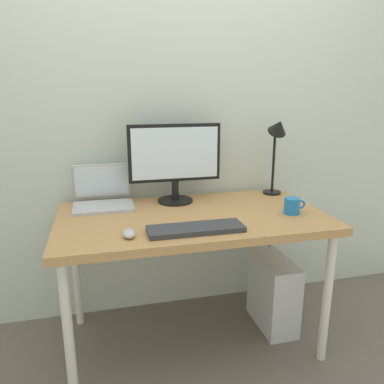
{
  "coord_description": "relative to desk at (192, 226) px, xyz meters",
  "views": [
    {
      "loc": [
        -0.44,
        -1.78,
        1.36
      ],
      "look_at": [
        0.0,
        0.0,
        0.87
      ],
      "focal_mm": 35.05,
      "sensor_mm": 36.0,
      "label": 1
    }
  ],
  "objects": [
    {
      "name": "mouse",
      "position": [
        -0.34,
        -0.24,
        0.08
      ],
      "size": [
        0.06,
        0.09,
        0.03
      ],
      "primitive_type": "ellipsoid",
      "color": "#B2B2B7",
      "rests_on": "desk"
    },
    {
      "name": "monitor",
      "position": [
        -0.04,
        0.25,
        0.32
      ],
      "size": [
        0.52,
        0.2,
        0.44
      ],
      "color": "black",
      "rests_on": "desk"
    },
    {
      "name": "desk",
      "position": [
        0.0,
        0.0,
        0.0
      ],
      "size": [
        1.36,
        0.76,
        0.75
      ],
      "color": "#B7844C",
      "rests_on": "ground_plane"
    },
    {
      "name": "back_wall",
      "position": [
        0.0,
        0.44,
        0.62
      ],
      "size": [
        4.4,
        0.04,
        2.6
      ],
      "primitive_type": "cube",
      "color": "silver",
      "rests_on": "ground_plane"
    },
    {
      "name": "desk_lamp",
      "position": [
        0.58,
        0.25,
        0.41
      ],
      "size": [
        0.11,
        0.16,
        0.48
      ],
      "color": "black",
      "rests_on": "desk"
    },
    {
      "name": "keyboard",
      "position": [
        -0.04,
        -0.24,
        0.08
      ],
      "size": [
        0.44,
        0.14,
        0.02
      ],
      "primitive_type": "cube",
      "color": "#333338",
      "rests_on": "desk"
    },
    {
      "name": "computer_tower",
      "position": [
        0.5,
        0.02,
        -0.47
      ],
      "size": [
        0.18,
        0.36,
        0.42
      ],
      "primitive_type": "cube",
      "color": "silver",
      "rests_on": "ground_plane"
    },
    {
      "name": "coffee_mug",
      "position": [
        0.51,
        -0.11,
        0.11
      ],
      "size": [
        0.12,
        0.08,
        0.08
      ],
      "color": "#1E72BF",
      "rests_on": "desk"
    },
    {
      "name": "laptop",
      "position": [
        -0.44,
        0.26,
        0.12
      ],
      "size": [
        0.32,
        0.28,
        0.23
      ],
      "color": "#B2B2B7",
      "rests_on": "desk"
    },
    {
      "name": "ground_plane",
      "position": [
        0.0,
        0.0,
        -0.68
      ],
      "size": [
        6.0,
        6.0,
        0.0
      ],
      "primitive_type": "plane",
      "color": "#665B51"
    }
  ]
}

